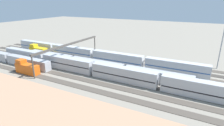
# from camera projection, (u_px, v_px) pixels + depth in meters

# --- Properties ---
(ground_plane) EXTENTS (400.00, 400.00, 0.00)m
(ground_plane) POSITION_uv_depth(u_px,v_px,m) (99.00, 68.00, 73.80)
(ground_plane) COLOR gray
(track_bed_0) EXTENTS (140.00, 2.80, 0.12)m
(track_bed_0) POSITION_uv_depth(u_px,v_px,m) (118.00, 57.00, 88.45)
(track_bed_0) COLOR #4C443D
(track_bed_0) RESTS_ON ground_plane
(track_bed_1) EXTENTS (140.00, 2.80, 0.12)m
(track_bed_1) POSITION_uv_depth(u_px,v_px,m) (113.00, 60.00, 84.26)
(track_bed_1) COLOR #3D3833
(track_bed_1) RESTS_ON ground_plane
(track_bed_2) EXTENTS (140.00, 2.80, 0.12)m
(track_bed_2) POSITION_uv_depth(u_px,v_px,m) (108.00, 63.00, 80.07)
(track_bed_2) COLOR #4C443D
(track_bed_2) RESTS_ON ground_plane
(track_bed_3) EXTENTS (140.00, 2.80, 0.12)m
(track_bed_3) POSITION_uv_depth(u_px,v_px,m) (102.00, 66.00, 75.88)
(track_bed_3) COLOR #3D3833
(track_bed_3) RESTS_ON ground_plane
(track_bed_4) EXTENTS (140.00, 2.80, 0.12)m
(track_bed_4) POSITION_uv_depth(u_px,v_px,m) (96.00, 70.00, 71.69)
(track_bed_4) COLOR #4C443D
(track_bed_4) RESTS_ON ground_plane
(track_bed_5) EXTENTS (140.00, 2.80, 0.12)m
(track_bed_5) POSITION_uv_depth(u_px,v_px,m) (89.00, 74.00, 67.50)
(track_bed_5) COLOR #4C443D
(track_bed_5) RESTS_ON ground_plane
(track_bed_6) EXTENTS (140.00, 2.80, 0.12)m
(track_bed_6) POSITION_uv_depth(u_px,v_px,m) (80.00, 79.00, 63.30)
(track_bed_6) COLOR #4C443D
(track_bed_6) RESTS_ON ground_plane
(track_bed_7) EXTENTS (140.00, 2.80, 0.12)m
(track_bed_7) POSITION_uv_depth(u_px,v_px,m) (71.00, 84.00, 59.11)
(track_bed_7) COLOR #4C443D
(track_bed_7) RESTS_ON ground_plane
(train_on_track_7) EXTENTS (10.00, 3.00, 5.00)m
(train_on_track_7) POSITION_uv_depth(u_px,v_px,m) (27.00, 68.00, 67.65)
(train_on_track_7) COLOR #D85914
(train_on_track_7) RESTS_ON ground_plane
(train_on_track_6) EXTENTS (47.20, 3.00, 3.80)m
(train_on_track_6) POSITION_uv_depth(u_px,v_px,m) (9.00, 58.00, 79.72)
(train_on_track_6) COLOR #A8AAB2
(train_on_track_6) RESTS_ON ground_plane
(train_on_track_3) EXTENTS (10.00, 3.00, 5.00)m
(train_on_track_3) POSITION_uv_depth(u_px,v_px,m) (38.00, 50.00, 91.84)
(train_on_track_3) COLOR gold
(train_on_track_3) RESTS_ON ground_plane
(train_on_track_2) EXTENTS (95.60, 3.06, 5.00)m
(train_on_track_2) POSITION_uv_depth(u_px,v_px,m) (93.00, 55.00, 82.61)
(train_on_track_2) COLOR silver
(train_on_track_2) RESTS_ON ground_plane
(train_on_track_4) EXTENTS (71.40, 3.00, 3.80)m
(train_on_track_4) POSITION_uv_depth(u_px,v_px,m) (96.00, 65.00, 71.00)
(train_on_track_4) COLOR #A8AAB2
(train_on_track_4) RESTS_ON ground_plane
(train_on_track_5) EXTENTS (95.60, 3.06, 5.00)m
(train_on_track_5) POSITION_uv_depth(u_px,v_px,m) (93.00, 69.00, 65.77)
(train_on_track_5) COLOR #B7BABF
(train_on_track_5) RESTS_ON ground_plane
(signal_gantry) EXTENTS (0.70, 40.00, 8.80)m
(signal_gantry) POSITION_uv_depth(u_px,v_px,m) (70.00, 46.00, 77.74)
(signal_gantry) COLOR #4C4742
(signal_gantry) RESTS_ON ground_plane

